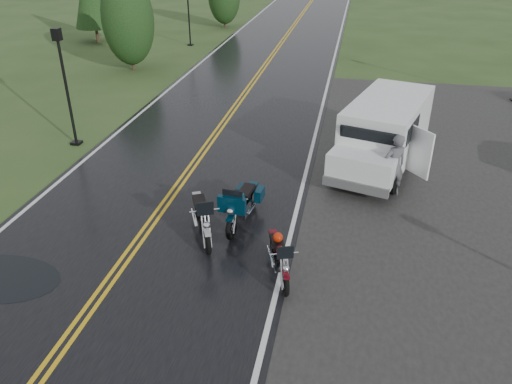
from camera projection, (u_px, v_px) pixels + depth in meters
ground at (130, 255)px, 12.35m from camera, size 120.00×120.00×0.00m
road at (228, 118)px, 20.97m from camera, size 8.00×100.00×0.04m
motorcycle_red at (285, 275)px, 10.70m from camera, size 1.33×2.12×1.18m
motorcycle_teal at (231, 218)px, 12.59m from camera, size 1.07×2.37×1.36m
motorcycle_silver at (207, 232)px, 12.01m from camera, size 1.72×2.44×1.36m
van_white at (339, 149)px, 15.31m from camera, size 3.69×6.10×2.25m
person_at_van at (394, 166)px, 14.58m from camera, size 0.84×0.75×1.93m
lamp_post_near_left at (67, 89)px, 17.53m from camera, size 0.36×0.36×4.21m
lamp_post_far_left at (189, 14)px, 32.50m from camera, size 0.35×0.35×4.06m
tree_left_mid at (129, 30)px, 26.84m from camera, size 2.79×2.79×4.36m
tree_left_far at (224, 2)px, 38.27m from camera, size 2.46×2.46×3.78m
pine_left_far at (92, 0)px, 33.21m from camera, size 2.63×2.63×5.47m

